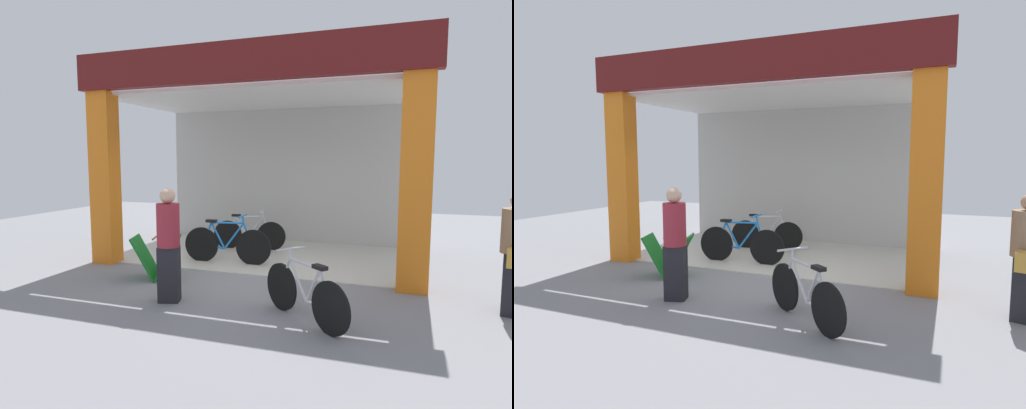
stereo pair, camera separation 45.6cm
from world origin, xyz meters
The scene contains 7 objects.
ground_plane centered at (0.00, 0.00, 0.00)m, with size 20.08×20.08×0.00m, color gray.
shop_facade centered at (0.00, 1.72, 2.11)m, with size 6.24×3.52×3.91m.
bicycle_inside_0 centered at (-0.54, 0.64, 0.38)m, with size 1.74×0.48×0.96m.
bicycle_inside_1 centered at (-0.56, 1.96, 0.36)m, with size 1.62×0.45×0.89m.
bicycle_parked_0 centered at (1.50, -1.74, 0.35)m, with size 1.26×1.05×0.88m.
sandwich_board_sign centered at (-1.25, -0.68, 0.37)m, with size 0.91×0.76×0.74m.
pedestrian_1 centered at (-0.47, -1.62, 0.82)m, with size 0.40×0.40×1.61m.
Camera 1 is at (2.57, -6.68, 2.00)m, focal length 29.43 mm.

